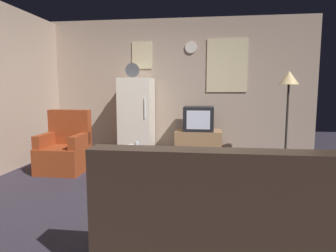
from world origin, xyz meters
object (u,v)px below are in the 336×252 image
object	(u,v)px
crt_tv	(199,119)
standing_lamp	(289,85)
coffee_table	(133,166)
mug_ceramic_tan	(125,148)
tv_stand	(198,145)
book_stack	(232,158)
mug_ceramic_white	(131,148)
remote_control	(126,148)
couch	(218,226)
armchair	(65,150)
fridge	(137,118)
wine_glass	(137,147)

from	to	relation	value
crt_tv	standing_lamp	world-z (taller)	standing_lamp
coffee_table	mug_ceramic_tan	size ratio (longest dim) A/B	8.00
tv_stand	mug_ceramic_tan	xyz separation A→B (m)	(-0.93, -1.66, 0.24)
standing_lamp	coffee_table	xyz separation A→B (m)	(-2.30, -1.16, -1.12)
crt_tv	book_stack	size ratio (longest dim) A/B	2.54
standing_lamp	mug_ceramic_white	size ratio (longest dim) A/B	17.67
remote_control	couch	size ratio (longest dim) A/B	0.09
standing_lamp	mug_ceramic_white	distance (m)	2.75
mug_ceramic_white	remote_control	size ratio (longest dim) A/B	0.60
standing_lamp	armchair	bearing A→B (deg)	-169.08
armchair	fridge	bearing A→B (deg)	51.29
mug_ceramic_tan	couch	size ratio (longest dim) A/B	0.05
tv_stand	wine_glass	distance (m)	1.89
coffee_table	wine_glass	world-z (taller)	wine_glass
coffee_table	book_stack	world-z (taller)	coffee_table
mug_ceramic_white	mug_ceramic_tan	size ratio (longest dim) A/B	1.00
wine_glass	book_stack	size ratio (longest dim) A/B	0.71
tv_stand	crt_tv	xyz separation A→B (m)	(-0.00, -0.00, 0.49)
standing_lamp	wine_glass	size ratio (longest dim) A/B	10.60
tv_stand	mug_ceramic_white	distance (m)	1.84
wine_glass	coffee_table	bearing A→B (deg)	118.14
standing_lamp	fridge	bearing A→B (deg)	170.42
fridge	armchair	xyz separation A→B (m)	(-0.90, -1.13, -0.42)
remote_control	couch	world-z (taller)	couch
mug_ceramic_white	book_stack	distance (m)	2.08
mug_ceramic_tan	armchair	xyz separation A→B (m)	(-1.15, 0.59, -0.17)
tv_stand	mug_ceramic_tan	size ratio (longest dim) A/B	9.33
book_stack	crt_tv	bearing A→B (deg)	161.84
tv_stand	standing_lamp	xyz separation A→B (m)	(1.45, -0.38, 1.09)
couch	crt_tv	bearing A→B (deg)	94.14
fridge	couch	bearing A→B (deg)	-67.45
coffee_table	armchair	xyz separation A→B (m)	(-1.23, 0.48, 0.10)
tv_stand	remote_control	bearing A→B (deg)	-123.22
mug_ceramic_white	book_stack	size ratio (longest dim) A/B	0.42
tv_stand	book_stack	bearing A→B (deg)	-18.25
fridge	crt_tv	world-z (taller)	fridge
mug_ceramic_tan	book_stack	xyz separation A→B (m)	(1.53, 1.46, -0.44)
crt_tv	armchair	xyz separation A→B (m)	(-2.08, -1.07, -0.42)
tv_stand	wine_glass	bearing A→B (deg)	-113.87
tv_stand	crt_tv	bearing A→B (deg)	-106.80
coffee_table	book_stack	bearing A→B (deg)	42.86
standing_lamp	armchair	size ratio (longest dim) A/B	1.66
coffee_table	couch	xyz separation A→B (m)	(1.09, -1.82, 0.08)
standing_lamp	wine_glass	xyz separation A→B (m)	(-2.21, -1.33, -0.82)
fridge	standing_lamp	world-z (taller)	fridge
crt_tv	book_stack	xyz separation A→B (m)	(0.60, -0.20, -0.68)
wine_glass	mug_ceramic_white	world-z (taller)	wine_glass
wine_glass	remote_control	bearing A→B (deg)	130.31
mug_ceramic_white	book_stack	world-z (taller)	mug_ceramic_white
coffee_table	remote_control	distance (m)	0.28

